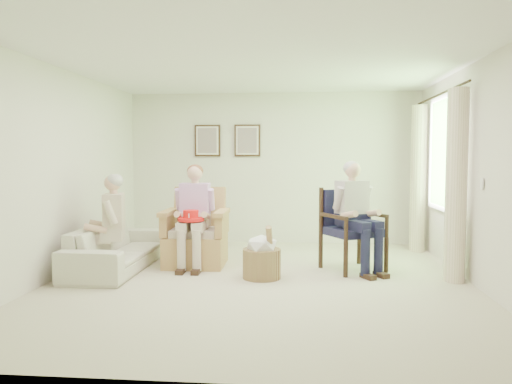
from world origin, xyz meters
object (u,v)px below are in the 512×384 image
sofa (117,248)px  person_sofa (110,219)px  red_hat (191,217)px  person_dark (354,208)px  hatbox (262,257)px  wicker_armchair (196,240)px  person_wicker (194,208)px  wood_armchair (352,226)px

sofa → person_sofa: (-0.00, -0.23, 0.42)m
sofa → red_hat: red_hat is taller
person_dark → hatbox: (-1.16, -0.48, -0.57)m
wicker_armchair → person_dark: size_ratio=0.76×
person_wicker → hatbox: (0.97, -0.55, -0.53)m
hatbox → wood_armchair: bearing=29.3°
sofa → person_sofa: 0.48m
sofa → person_dark: person_dark is taller
wicker_armchair → hatbox: size_ratio=1.55×
person_sofa → red_hat: size_ratio=3.64×
wicker_armchair → sofa: wicker_armchair is taller
hatbox → red_hat: bearing=160.1°
hatbox → wicker_armchair: bearing=144.4°
person_sofa → wood_armchair: bearing=86.0°
person_dark → hatbox: bearing=172.7°
wicker_armchair → red_hat: size_ratio=3.11×
person_wicker → red_hat: 0.22m
person_wicker → hatbox: 1.24m
person_sofa → red_hat: (1.00, 0.26, 0.00)m
wicker_armchair → red_hat: (0.01, -0.35, 0.37)m
sofa → wood_armchair: bearing=-84.0°
sofa → red_hat: (1.00, 0.03, 0.42)m
wood_armchair → person_wicker: size_ratio=0.77×
wicker_armchair → person_wicker: bearing=-91.2°
sofa → hatbox: hatbox is taller
person_wicker → person_dark: bearing=-3.3°
person_wicker → sofa: bearing=-168.0°
person_sofa → hatbox: size_ratio=1.81×
wicker_armchair → hatbox: 1.19m
person_wicker → person_sofa: bearing=-156.2°
sofa → person_dark: (3.12, 0.16, 0.55)m
person_wicker → person_dark: size_ratio=0.97×
red_hat → sofa: bearing=-178.3°
person_wicker → person_sofa: 1.10m
sofa → red_hat: size_ratio=5.82×
red_hat → person_sofa: bearing=-165.4°
person_sofa → hatbox: (1.96, -0.09, -0.44)m
person_wicker → hatbox: person_wicker is taller
sofa → red_hat: bearing=-88.3°
wicker_armchair → red_hat: bearing=-90.3°
person_sofa → person_dark: bearing=82.9°
sofa → hatbox: size_ratio=2.90×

